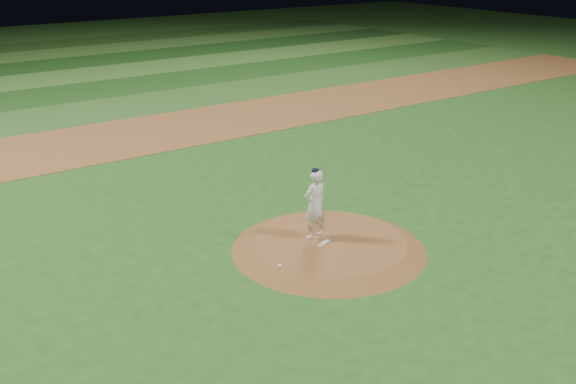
{
  "coord_description": "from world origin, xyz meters",
  "views": [
    {
      "loc": [
        -10.33,
        -12.73,
        8.1
      ],
      "look_at": [
        0.0,
        2.0,
        1.1
      ],
      "focal_mm": 40.0,
      "sensor_mm": 36.0,
      "label": 1
    }
  ],
  "objects_px": {
    "pitchers_mound": "(329,245)",
    "pitching_rubber": "(324,243)",
    "rosin_bag": "(280,266)",
    "pitcher_on_mound": "(315,204)"
  },
  "relations": [
    {
      "from": "rosin_bag",
      "to": "pitcher_on_mound",
      "type": "bearing_deg",
      "value": 26.78
    },
    {
      "from": "pitching_rubber",
      "to": "pitcher_on_mound",
      "type": "distance_m",
      "value": 1.13
    },
    {
      "from": "rosin_bag",
      "to": "pitcher_on_mound",
      "type": "relative_size",
      "value": 0.05
    },
    {
      "from": "pitching_rubber",
      "to": "rosin_bag",
      "type": "distance_m",
      "value": 1.83
    },
    {
      "from": "pitcher_on_mound",
      "to": "pitchers_mound",
      "type": "bearing_deg",
      "value": -69.17
    },
    {
      "from": "pitchers_mound",
      "to": "rosin_bag",
      "type": "height_order",
      "value": "rosin_bag"
    },
    {
      "from": "rosin_bag",
      "to": "pitcher_on_mound",
      "type": "height_order",
      "value": "pitcher_on_mound"
    },
    {
      "from": "pitchers_mound",
      "to": "rosin_bag",
      "type": "distance_m",
      "value": 2.06
    },
    {
      "from": "pitching_rubber",
      "to": "pitchers_mound",
      "type": "bearing_deg",
      "value": -7.41
    },
    {
      "from": "pitchers_mound",
      "to": "pitching_rubber",
      "type": "height_order",
      "value": "pitching_rubber"
    }
  ]
}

